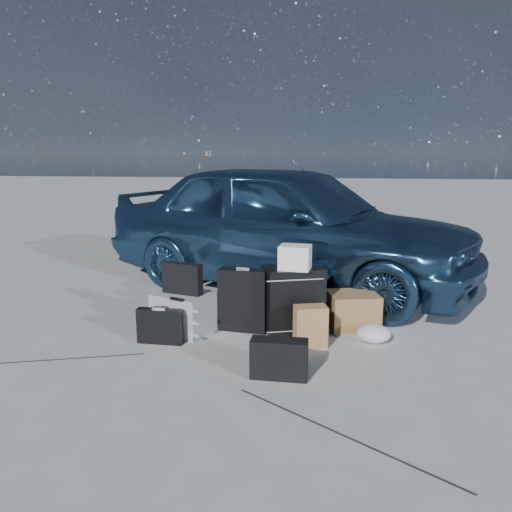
{
  "coord_description": "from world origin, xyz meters",
  "views": [
    {
      "loc": [
        0.8,
        -3.91,
        1.62
      ],
      "look_at": [
        0.12,
        0.85,
        0.63
      ],
      "focal_mm": 35.0,
      "sensor_mm": 36.0,
      "label": 1
    }
  ],
  "objects": [
    {
      "name": "kraft_bag",
      "position": [
        0.69,
        0.13,
        0.18
      ],
      "size": [
        0.3,
        0.23,
        0.36
      ],
      "primitive_type": "cube",
      "rotation": [
        0.0,
        0.0,
        0.28
      ],
      "color": "#AF724C",
      "rests_on": "ground"
    },
    {
      "name": "car",
      "position": [
        0.32,
        2.1,
        0.77
      ],
      "size": [
        4.88,
        3.39,
        1.54
      ],
      "primitive_type": "imported",
      "rotation": [
        0.0,
        0.0,
        1.18
      ],
      "color": "#345F8B",
      "rests_on": "ground"
    },
    {
      "name": "duffel_bag",
      "position": [
        0.29,
        0.84,
        0.2
      ],
      "size": [
        0.86,
        0.59,
        0.4
      ],
      "primitive_type": "cube",
      "rotation": [
        0.0,
        0.0,
        -0.36
      ],
      "color": "black",
      "rests_on": "ground"
    },
    {
      "name": "cardboard_box",
      "position": [
        1.06,
        0.67,
        0.17
      ],
      "size": [
        0.52,
        0.48,
        0.33
      ],
      "primitive_type": "cube",
      "rotation": [
        0.0,
        0.0,
        0.24
      ],
      "color": "#8F5F3E",
      "rests_on": "ground"
    },
    {
      "name": "flat_box_white",
      "position": [
        0.3,
        0.85,
        0.43
      ],
      "size": [
        0.39,
        0.29,
        0.07
      ],
      "primitive_type": "cube",
      "rotation": [
        0.0,
        0.0,
        -0.0
      ],
      "color": "white",
      "rests_on": "duffel_bag"
    },
    {
      "name": "ground",
      "position": [
        0.0,
        0.0,
        0.0
      ],
      "size": [
        60.0,
        60.0,
        0.0
      ],
      "primitive_type": "plane",
      "color": "#B7B7B2",
      "rests_on": "ground"
    },
    {
      "name": "flat_box_black",
      "position": [
        0.32,
        0.84,
        0.5
      ],
      "size": [
        0.32,
        0.24,
        0.07
      ],
      "primitive_type": "cube",
      "rotation": [
        0.0,
        0.0,
        -0.06
      ],
      "color": "black",
      "rests_on": "flat_box_white"
    },
    {
      "name": "white_carton",
      "position": [
        0.53,
        0.39,
        0.72
      ],
      "size": [
        0.29,
        0.24,
        0.21
      ],
      "primitive_type": "cube",
      "rotation": [
        0.0,
        0.0,
        -0.11
      ],
      "color": "white",
      "rests_on": "suitcase_right"
    },
    {
      "name": "plastic_bag",
      "position": [
        1.23,
        0.31,
        0.08
      ],
      "size": [
        0.31,
        0.27,
        0.16
      ],
      "primitive_type": "ellipsoid",
      "rotation": [
        0.0,
        0.0,
        -0.05
      ],
      "color": "silver",
      "rests_on": "ground"
    },
    {
      "name": "briefcase",
      "position": [
        -0.6,
        0.03,
        0.15
      ],
      "size": [
        0.4,
        0.1,
        0.31
      ],
      "primitive_type": "cube",
      "rotation": [
        0.0,
        0.0,
        -0.02
      ],
      "color": "black",
      "rests_on": "ground"
    },
    {
      "name": "laptop_bag",
      "position": [
        -0.48,
        0.33,
        0.51
      ],
      "size": [
        0.39,
        0.19,
        0.28
      ],
      "primitive_type": "cube",
      "rotation": [
        0.0,
        0.0,
        -0.28
      ],
      "color": "black",
      "rests_on": "pelican_case"
    },
    {
      "name": "pelican_case",
      "position": [
        -0.47,
        0.35,
        0.18
      ],
      "size": [
        0.62,
        0.57,
        0.36
      ],
      "primitive_type": "cube",
      "rotation": [
        0.0,
        0.0,
        -0.39
      ],
      "color": "#949699",
      "rests_on": "ground"
    },
    {
      "name": "suitcase_right",
      "position": [
        0.54,
        0.4,
        0.31
      ],
      "size": [
        0.54,
        0.34,
        0.61
      ],
      "primitive_type": "cube",
      "rotation": [
        0.0,
        0.0,
        0.33
      ],
      "color": "black",
      "rests_on": "ground"
    },
    {
      "name": "messenger_bag",
      "position": [
        0.48,
        -0.5,
        0.15
      ],
      "size": [
        0.42,
        0.16,
        0.29
      ],
      "primitive_type": "cube",
      "rotation": [
        0.0,
        0.0,
        -0.02
      ],
      "color": "black",
      "rests_on": "ground"
    },
    {
      "name": "suitcase_left",
      "position": [
        0.06,
        0.45,
        0.29
      ],
      "size": [
        0.46,
        0.21,
        0.58
      ],
      "primitive_type": "cube",
      "rotation": [
        0.0,
        0.0,
        -0.12
      ],
      "color": "black",
      "rests_on": "ground"
    }
  ]
}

